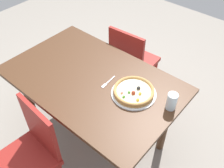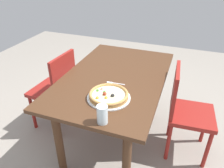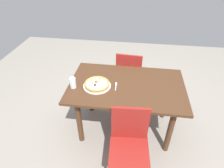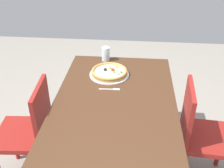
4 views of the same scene
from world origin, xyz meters
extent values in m
cube|color=#472B19|center=(0.00, 0.00, 0.75)|extent=(1.41, 0.89, 0.03)
cylinder|color=#472B19|center=(-0.56, -0.30, 0.37)|extent=(0.07, 0.07, 0.73)
cylinder|color=#472B19|center=(-0.56, 0.30, 0.37)|extent=(0.07, 0.07, 0.73)
cylinder|color=maroon|center=(-0.07, -0.90, 0.22)|extent=(0.04, 0.04, 0.43)
cylinder|color=maroon|center=(-0.09, -0.57, 0.22)|extent=(0.04, 0.04, 0.43)
cube|color=maroon|center=(0.09, -0.72, 0.45)|extent=(0.43, 0.43, 0.04)
cube|color=maroon|center=(0.08, -0.54, 0.68)|extent=(0.38, 0.06, 0.42)
cylinder|color=maroon|center=(-0.15, 0.90, 0.22)|extent=(0.04, 0.04, 0.43)
cylinder|color=maroon|center=(-0.18, 0.57, 0.22)|extent=(0.04, 0.04, 0.43)
cube|color=maroon|center=(0.00, 0.72, 0.45)|extent=(0.43, 0.43, 0.04)
cube|color=maroon|center=(-0.01, 0.54, 0.68)|extent=(0.38, 0.06, 0.42)
cylinder|color=silver|center=(-0.35, -0.08, 0.77)|extent=(0.33, 0.33, 0.01)
cylinder|color=#B78447|center=(-0.35, -0.08, 0.79)|extent=(0.30, 0.30, 0.02)
cylinder|color=beige|center=(-0.35, -0.08, 0.80)|extent=(0.26, 0.26, 0.01)
torus|color=#B78447|center=(-0.35, -0.08, 0.81)|extent=(0.30, 0.30, 0.02)
sphere|color=maroon|center=(-0.37, -0.05, 0.81)|extent=(0.03, 0.03, 0.03)
sphere|color=#4C9E38|center=(-0.34, -0.04, 0.81)|extent=(0.02, 0.02, 0.02)
sphere|color=#4C9E38|center=(-0.34, 0.02, 0.81)|extent=(0.02, 0.02, 0.02)
sphere|color=#E58C7F|center=(-0.30, 0.00, 0.81)|extent=(0.02, 0.02, 0.02)
sphere|color=#262626|center=(-0.37, -0.11, 0.81)|extent=(0.03, 0.03, 0.03)
sphere|color=gold|center=(-0.43, -0.02, 0.81)|extent=(0.02, 0.02, 0.02)
sphere|color=gold|center=(-0.41, -0.08, 0.81)|extent=(0.02, 0.02, 0.02)
cube|color=silver|center=(-0.13, -0.08, 0.77)|extent=(0.02, 0.11, 0.00)
cube|color=silver|center=(-0.13, 0.00, 0.77)|extent=(0.02, 0.05, 0.00)
cylinder|color=silver|center=(-0.63, -0.14, 0.83)|extent=(0.07, 0.07, 0.13)
camera|label=1|loc=(-1.07, 1.01, 2.11)|focal=40.32mm
camera|label=2|loc=(-1.65, -0.58, 1.72)|focal=35.02mm
camera|label=3|loc=(0.08, -1.87, 2.14)|focal=30.47mm
camera|label=4|loc=(1.60, 0.12, 1.88)|focal=42.76mm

